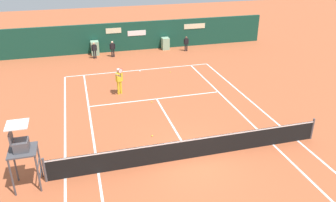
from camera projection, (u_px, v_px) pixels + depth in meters
name	position (u px, v px, depth m)	size (l,w,h in m)	color
ground_plane	(187.00, 151.00, 15.21)	(80.00, 80.00, 0.01)	#B25633
tennis_net	(192.00, 148.00, 14.49)	(12.10, 0.10, 1.07)	#4C4C51
sponsor_back_wall	(127.00, 37.00, 29.03)	(25.00, 1.02, 2.43)	#144233
umpire_chair	(21.00, 147.00, 12.29)	(1.00, 1.00, 2.69)	#47474C
player_on_baseline	(119.00, 79.00, 20.57)	(0.49, 0.85, 1.85)	yellow
ball_kid_left_post	(112.00, 48.00, 27.51)	(0.44, 0.19, 1.33)	black
ball_kid_right_post	(186.00, 43.00, 29.05)	(0.43, 0.21, 1.29)	black
ball_kid_centre_post	(94.00, 49.00, 27.15)	(0.44, 0.22, 1.32)	black
tennis_ball_by_sideline	(170.00, 72.00, 24.45)	(0.07, 0.07, 0.07)	#CCE033
tennis_ball_near_service_line	(152.00, 136.00, 16.33)	(0.07, 0.07, 0.07)	#CCE033
tennis_ball_mid_court	(152.00, 102.00, 19.82)	(0.07, 0.07, 0.07)	#CCE033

